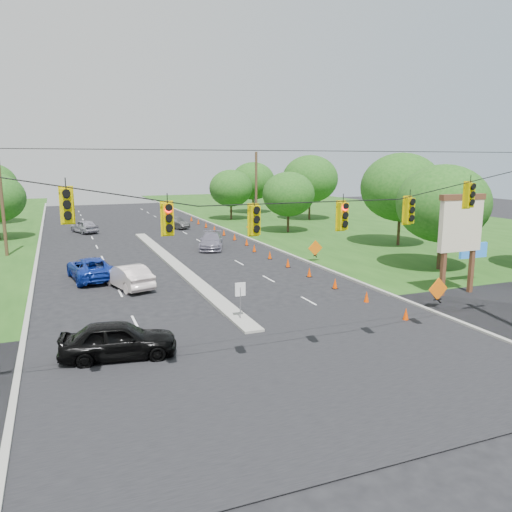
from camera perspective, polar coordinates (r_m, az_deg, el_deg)
name	(u,v)px	position (r m, az deg, el deg)	size (l,w,h in m)	color
ground	(292,366)	(20.42, 4.14, -12.43)	(160.00, 160.00, 0.00)	black
grass_right	(478,244)	(53.74, 23.99, 1.29)	(40.00, 160.00, 0.06)	#1E4714
cross_street	(292,366)	(20.42, 4.14, -12.43)	(160.00, 14.00, 0.02)	black
curb_left	(38,254)	(47.55, -23.68, 0.18)	(0.25, 110.00, 0.16)	gray
curb_right	(253,241)	(50.96, -0.39, 1.76)	(0.25, 110.00, 0.16)	gray
median	(175,265)	(39.56, -9.27, -1.04)	(1.00, 34.00, 0.18)	gray
median_sign	(240,294)	(25.17, -1.81, -4.35)	(0.55, 0.06, 2.05)	gray
signal_span	(305,248)	(18.11, 5.59, 0.97)	(25.60, 0.32, 9.00)	#422D1C
utility_pole_far_left	(2,204)	(47.15, -27.02, 5.35)	(0.28, 0.28, 9.00)	#422D1C
utility_pole_far_right	(256,193)	(55.96, 0.02, 7.22)	(0.28, 0.28, 9.00)	#422D1C
pylon_sign	(462,229)	(32.53, 22.48, 2.86)	(5.90, 2.30, 6.12)	#59331E
cone_0	(406,314)	(26.74, 16.75, -6.38)	(0.32, 0.32, 0.70)	#E33B00
cone_1	(366,297)	(29.43, 12.52, -4.60)	(0.32, 0.32, 0.70)	#E33B00
cone_2	(335,283)	(32.28, 9.02, -3.10)	(0.32, 0.32, 0.70)	#E33B00
cone_3	(309,272)	(35.24, 6.12, -1.84)	(0.32, 0.32, 0.70)	#E33B00
cone_4	(288,263)	(38.29, 3.67, -0.78)	(0.32, 0.32, 0.70)	#E33B00
cone_5	(270,255)	(41.42, 1.59, 0.13)	(0.32, 0.32, 0.70)	#E33B00
cone_6	(254,248)	(44.60, -0.20, 0.91)	(0.32, 0.32, 0.70)	#E33B00
cone_7	(247,242)	(48.03, -1.07, 1.62)	(0.32, 0.32, 0.70)	#E33B00
cone_8	(235,237)	(51.28, -2.46, 2.21)	(0.32, 0.32, 0.70)	#E33B00
cone_9	(224,232)	(54.56, -3.69, 2.72)	(0.32, 0.32, 0.70)	#E33B00
cone_10	(214,228)	(57.86, -4.77, 3.17)	(0.32, 0.32, 0.70)	#E33B00
cone_11	(206,225)	(61.19, -5.74, 3.57)	(0.32, 0.32, 0.70)	#E33B00
cone_12	(198,222)	(64.53, -6.61, 3.93)	(0.32, 0.32, 0.70)	#E33B00
cone_13	(191,219)	(67.89, -7.39, 4.26)	(0.32, 0.32, 0.70)	#E33B00
work_sign_0	(438,290)	(29.11, 20.09, -3.67)	(1.27, 0.58, 1.37)	black
work_sign_1	(315,249)	(40.33, 6.79, 0.83)	(1.27, 0.58, 1.37)	black
work_sign_2	(252,227)	(52.89, -0.48, 3.29)	(1.27, 0.58, 1.37)	black
tree_7	(443,204)	(39.14, 20.56, 5.63)	(6.72, 6.72, 7.84)	black
tree_8	(401,187)	(49.31, 16.24, 7.55)	(7.56, 7.56, 8.82)	black
tree_9	(288,194)	(56.46, 3.73, 7.06)	(5.88, 5.88, 6.86)	black
tree_10	(310,179)	(68.92, 6.19, 8.74)	(7.56, 7.56, 8.82)	black
tree_11	(253,181)	(77.26, -0.34, 8.57)	(6.72, 6.72, 7.84)	black
tree_12	(231,188)	(68.66, -2.89, 7.75)	(5.88, 5.88, 6.86)	black
black_sedan	(119,340)	(21.59, -15.43, -9.21)	(1.90, 4.71, 1.61)	black
white_sedan	(128,276)	(32.95, -14.41, -2.27)	(1.64, 4.71, 1.55)	silver
blue_pickup	(91,268)	(36.07, -18.35, -1.35)	(2.58, 5.60, 1.56)	#102A95
silver_car_far	(211,241)	(46.33, -5.14, 1.73)	(2.08, 5.11, 1.48)	slate
silver_car_oncoming	(84,226)	(59.67, -19.03, 3.23)	(1.76, 4.37, 1.49)	gray
dark_car_receding	(176,223)	(60.89, -9.18, 3.75)	(1.40, 4.01, 1.32)	#282828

